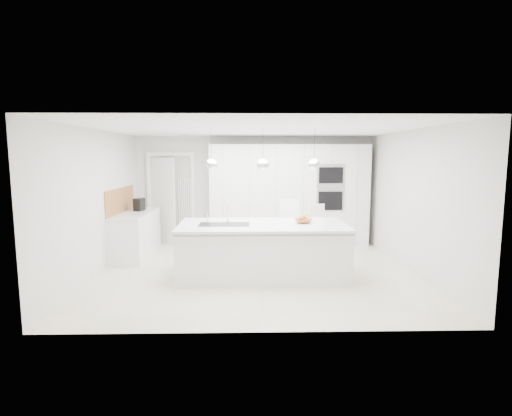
{
  "coord_description": "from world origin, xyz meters",
  "views": [
    {
      "loc": [
        -0.17,
        -6.92,
        2.04
      ],
      "look_at": [
        0.0,
        0.3,
        1.1
      ],
      "focal_mm": 28.0,
      "sensor_mm": 36.0,
      "label": 1
    }
  ],
  "objects_px": {
    "fruit_bowl": "(303,221)",
    "bar_stool_right": "(317,233)",
    "espresso_machine": "(139,204)",
    "bar_stool_left": "(290,232)",
    "island_base": "(263,252)"
  },
  "relations": [
    {
      "from": "bar_stool_left",
      "to": "bar_stool_right",
      "type": "height_order",
      "value": "bar_stool_left"
    },
    {
      "from": "island_base",
      "to": "bar_stool_right",
      "type": "relative_size",
      "value": 2.56
    },
    {
      "from": "island_base",
      "to": "bar_stool_right",
      "type": "distance_m",
      "value": 1.51
    },
    {
      "from": "bar_stool_right",
      "to": "island_base",
      "type": "bearing_deg",
      "value": -160.72
    },
    {
      "from": "espresso_machine",
      "to": "island_base",
      "type": "bearing_deg",
      "value": -21.76
    },
    {
      "from": "espresso_machine",
      "to": "bar_stool_left",
      "type": "height_order",
      "value": "bar_stool_left"
    },
    {
      "from": "fruit_bowl",
      "to": "espresso_machine",
      "type": "relative_size",
      "value": 1.13
    },
    {
      "from": "island_base",
      "to": "bar_stool_right",
      "type": "bearing_deg",
      "value": 42.3
    },
    {
      "from": "bar_stool_left",
      "to": "bar_stool_right",
      "type": "xyz_separation_m",
      "value": [
        0.55,
        0.13,
        -0.05
      ]
    },
    {
      "from": "island_base",
      "to": "espresso_machine",
      "type": "bearing_deg",
      "value": 145.31
    },
    {
      "from": "bar_stool_right",
      "to": "fruit_bowl",
      "type": "bearing_deg",
      "value": -137.82
    },
    {
      "from": "island_base",
      "to": "espresso_machine",
      "type": "relative_size",
      "value": 10.54
    },
    {
      "from": "fruit_bowl",
      "to": "bar_stool_left",
      "type": "distance_m",
      "value": 0.84
    },
    {
      "from": "bar_stool_left",
      "to": "bar_stool_right",
      "type": "relative_size",
      "value": 1.09
    },
    {
      "from": "fruit_bowl",
      "to": "bar_stool_right",
      "type": "relative_size",
      "value": 0.27
    }
  ]
}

